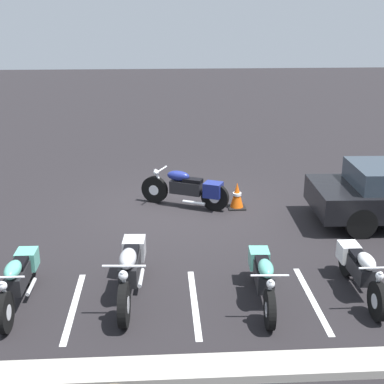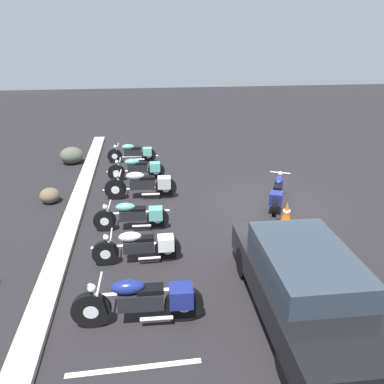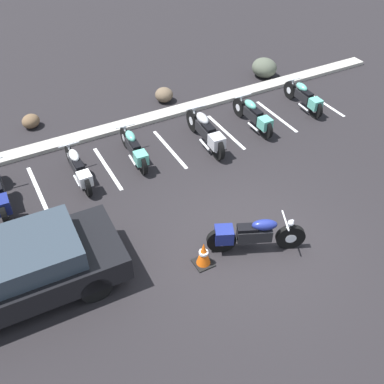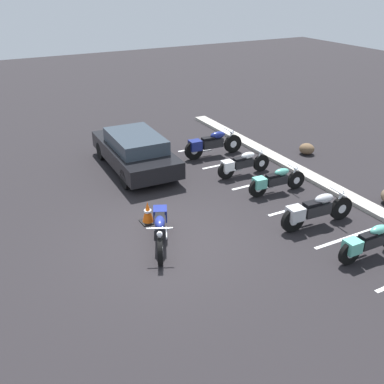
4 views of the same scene
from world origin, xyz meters
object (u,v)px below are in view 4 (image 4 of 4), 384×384
parked_bike_0 (211,144)px  parked_bike_3 (315,210)px  motorcycle_navy_featured (160,227)px  parked_bike_1 (242,164)px  parked_bike_4 (369,242)px  parked_bike_2 (275,181)px  landscape_rock_2 (307,149)px  traffic_cone (148,213)px  car_black (135,150)px

parked_bike_0 → parked_bike_3: parked_bike_0 is taller
motorcycle_navy_featured → parked_bike_0: 6.12m
parked_bike_1 → parked_bike_4: parked_bike_4 is taller
parked_bike_3 → parked_bike_2: bearing=85.2°
motorcycle_navy_featured → landscape_rock_2: (-3.05, 7.38, -0.25)m
motorcycle_navy_featured → traffic_cone: size_ratio=3.26×
parked_bike_4 → traffic_cone: bearing=135.3°
car_black → parked_bike_0: bearing=-92.0°
parked_bike_1 → traffic_cone: bearing=-159.9°
parked_bike_0 → car_black: size_ratio=0.53×
car_black → landscape_rock_2: bearing=-103.5°
parked_bike_2 → car_black: car_black is taller
landscape_rock_2 → car_black: bearing=-105.2°
landscape_rock_2 → parked_bike_3: bearing=-39.2°
parked_bike_0 → traffic_cone: (3.43, -3.97, -0.19)m
car_black → traffic_cone: car_black is taller
parked_bike_2 → parked_bike_4: parked_bike_4 is taller
parked_bike_0 → parked_bike_4: parked_bike_0 is taller
motorcycle_navy_featured → parked_bike_2: (-0.95, 4.26, -0.04)m
motorcycle_navy_featured → traffic_cone: bearing=-162.0°
traffic_cone → car_black: bearing=163.4°
parked_bike_4 → traffic_cone: (-4.01, -3.97, -0.13)m
parked_bike_0 → landscape_rock_2: size_ratio=4.15×
car_black → landscape_rock_2: size_ratio=7.79×
car_black → landscape_rock_2: car_black is taller
motorcycle_navy_featured → landscape_rock_2: motorcycle_navy_featured is taller
car_black → motorcycle_navy_featured: bearing=167.4°
parked_bike_3 → traffic_cone: 4.45m
parked_bike_1 → parked_bike_3: bearing=-92.3°
parked_bike_4 → traffic_cone: parked_bike_4 is taller
landscape_rock_2 → parked_bike_0: bearing=-114.4°
parked_bike_1 → parked_bike_4: (5.45, -0.02, 0.01)m
parked_bike_0 → traffic_cone: parked_bike_0 is taller
parked_bike_4 → traffic_cone: size_ratio=3.27×
parked_bike_0 → parked_bike_2: 3.60m
parked_bike_1 → parked_bike_2: 1.62m
parked_bike_0 → landscape_rock_2: 3.62m
parked_bike_0 → car_black: (-0.19, -2.89, 0.19)m
parked_bike_3 → traffic_cone: size_ratio=3.66×
motorcycle_navy_featured → parked_bike_1: 4.85m
parked_bike_0 → car_black: bearing=178.7°
parked_bike_1 → car_black: 3.64m
parked_bike_3 → landscape_rock_2: (-4.20, 3.43, -0.27)m
parked_bike_2 → traffic_cone: (-0.17, -4.13, -0.12)m
parked_bike_4 → car_black: bearing=111.3°
motorcycle_navy_featured → landscape_rock_2: bearing=137.0°
landscape_rock_2 → traffic_cone: 7.51m
motorcycle_navy_featured → parked_bike_0: bearing=162.6°
parked_bike_0 → parked_bike_2: bearing=-84.9°
motorcycle_navy_featured → parked_bike_2: motorcycle_navy_featured is taller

